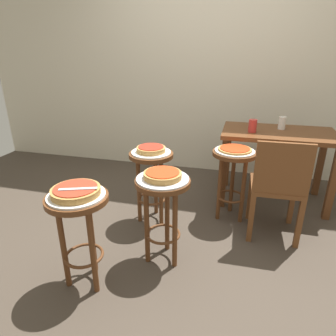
% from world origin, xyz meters
% --- Properties ---
extents(ground_plane, '(6.00, 6.00, 0.00)m').
position_xyz_m(ground_plane, '(0.00, 0.00, 0.00)').
color(ground_plane, '#42382D').
extents(back_wall, '(6.00, 0.10, 3.00)m').
position_xyz_m(back_wall, '(0.00, 1.65, 1.50)').
color(back_wall, beige).
rests_on(back_wall, ground_plane).
extents(stool_foreground, '(0.38, 0.38, 0.65)m').
position_xyz_m(stool_foreground, '(-0.51, -0.63, 0.48)').
color(stool_foreground, '#5B3319').
rests_on(stool_foreground, ground_plane).
extents(serving_plate_foreground, '(0.35, 0.35, 0.01)m').
position_xyz_m(serving_plate_foreground, '(-0.51, -0.63, 0.65)').
color(serving_plate_foreground, white).
rests_on(serving_plate_foreground, stool_foreground).
extents(pizza_foreground, '(0.29, 0.29, 0.05)m').
position_xyz_m(pizza_foreground, '(-0.51, -0.63, 0.68)').
color(pizza_foreground, '#B78442').
rests_on(pizza_foreground, serving_plate_foreground).
extents(stool_middle, '(0.38, 0.38, 0.65)m').
position_xyz_m(stool_middle, '(-0.08, -0.26, 0.48)').
color(stool_middle, '#5B3319').
rests_on(stool_middle, ground_plane).
extents(serving_plate_middle, '(0.36, 0.36, 0.01)m').
position_xyz_m(serving_plate_middle, '(-0.08, -0.26, 0.65)').
color(serving_plate_middle, silver).
rests_on(serving_plate_middle, stool_middle).
extents(pizza_middle, '(0.26, 0.26, 0.05)m').
position_xyz_m(pizza_middle, '(-0.08, -0.26, 0.68)').
color(pizza_middle, '#B78442').
rests_on(pizza_middle, serving_plate_middle).
extents(stool_leftside, '(0.38, 0.38, 0.65)m').
position_xyz_m(stool_leftside, '(-0.32, 0.24, 0.48)').
color(stool_leftside, '#5B3319').
rests_on(stool_leftside, ground_plane).
extents(serving_plate_leftside, '(0.34, 0.34, 0.01)m').
position_xyz_m(serving_plate_leftside, '(-0.32, 0.24, 0.65)').
color(serving_plate_leftside, white).
rests_on(serving_plate_leftside, stool_leftside).
extents(pizza_leftside, '(0.24, 0.24, 0.05)m').
position_xyz_m(pizza_leftside, '(-0.32, 0.24, 0.68)').
color(pizza_leftside, tan).
rests_on(pizza_leftside, serving_plate_leftside).
extents(stool_rear, '(0.38, 0.38, 0.65)m').
position_xyz_m(stool_rear, '(0.36, 0.46, 0.48)').
color(stool_rear, '#5B3319').
rests_on(stool_rear, ground_plane).
extents(serving_plate_rear, '(0.34, 0.34, 0.01)m').
position_xyz_m(serving_plate_rear, '(0.36, 0.46, 0.65)').
color(serving_plate_rear, silver).
rests_on(serving_plate_rear, stool_rear).
extents(pizza_rear, '(0.29, 0.29, 0.02)m').
position_xyz_m(pizza_rear, '(0.36, 0.46, 0.67)').
color(pizza_rear, '#B78442').
rests_on(pizza_rear, serving_plate_rear).
extents(dining_table, '(1.06, 0.62, 0.73)m').
position_xyz_m(dining_table, '(0.75, 0.92, 0.61)').
color(dining_table, '#5B3319').
rests_on(dining_table, ground_plane).
extents(cup_near_edge, '(0.08, 0.08, 0.12)m').
position_xyz_m(cup_near_edge, '(0.50, 0.82, 0.79)').
color(cup_near_edge, red).
rests_on(cup_near_edge, dining_table).
extents(cup_far_edge, '(0.07, 0.07, 0.12)m').
position_xyz_m(cup_far_edge, '(0.77, 1.01, 0.80)').
color(cup_far_edge, silver).
rests_on(cup_far_edge, dining_table).
extents(wooden_chair, '(0.41, 0.41, 0.85)m').
position_xyz_m(wooden_chair, '(0.72, 0.24, 0.47)').
color(wooden_chair, brown).
rests_on(wooden_chair, ground_plane).
extents(pizza_server_knife, '(0.21, 0.10, 0.01)m').
position_xyz_m(pizza_server_knife, '(-0.48, -0.65, 0.71)').
color(pizza_server_knife, silver).
rests_on(pizza_server_knife, pizza_foreground).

